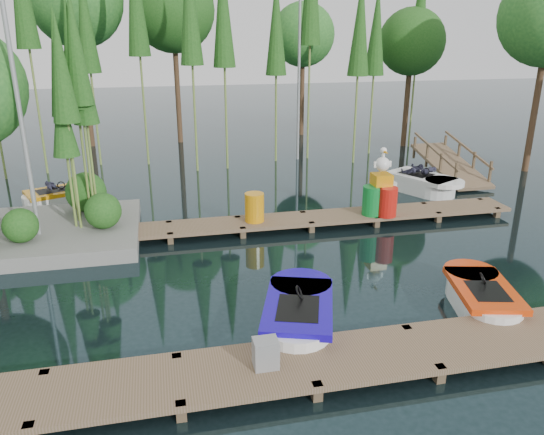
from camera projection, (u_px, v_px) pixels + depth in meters
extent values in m
plane|color=#1A2C31|center=(257.00, 267.00, 13.23)|extent=(90.00, 90.00, 0.00)
cube|color=brown|center=(306.00, 363.00, 9.01)|extent=(18.00, 1.50, 0.10)
cube|color=brown|center=(46.00, 384.00, 8.79)|extent=(0.16, 0.16, 0.50)
cube|color=brown|center=(182.00, 416.00, 8.06)|extent=(0.16, 0.16, 0.50)
cube|color=brown|center=(177.00, 368.00, 9.22)|extent=(0.16, 0.16, 0.50)
cube|color=brown|center=(317.00, 397.00, 8.50)|extent=(0.16, 0.16, 0.50)
cube|color=brown|center=(297.00, 352.00, 9.66)|extent=(0.16, 0.16, 0.50)
cube|color=brown|center=(439.00, 379.00, 8.93)|extent=(0.16, 0.16, 0.50)
cube|color=brown|center=(406.00, 338.00, 10.09)|extent=(0.16, 0.16, 0.50)
cube|color=brown|center=(506.00, 326.00, 10.53)|extent=(0.16, 0.16, 0.50)
cube|color=brown|center=(274.00, 221.00, 15.65)|extent=(15.00, 1.20, 0.10)
cube|color=brown|center=(13.00, 254.00, 13.84)|extent=(0.16, 0.16, 0.50)
cube|color=brown|center=(21.00, 241.00, 14.72)|extent=(0.16, 0.16, 0.50)
cube|color=brown|center=(94.00, 248.00, 14.25)|extent=(0.16, 0.16, 0.50)
cube|color=brown|center=(97.00, 235.00, 15.13)|extent=(0.16, 0.16, 0.50)
cube|color=brown|center=(171.00, 242.00, 14.66)|extent=(0.16, 0.16, 0.50)
cube|color=brown|center=(169.00, 230.00, 15.54)|extent=(0.16, 0.16, 0.50)
cube|color=brown|center=(243.00, 236.00, 15.07)|extent=(0.16, 0.16, 0.50)
cube|color=brown|center=(238.00, 224.00, 15.95)|extent=(0.16, 0.16, 0.50)
cube|color=brown|center=(311.00, 230.00, 15.48)|extent=(0.16, 0.16, 0.50)
cube|color=brown|center=(303.00, 220.00, 16.36)|extent=(0.16, 0.16, 0.50)
cube|color=brown|center=(376.00, 225.00, 15.89)|extent=(0.16, 0.16, 0.50)
cube|color=brown|center=(364.00, 215.00, 16.77)|extent=(0.16, 0.16, 0.50)
cube|color=brown|center=(438.00, 220.00, 16.30)|extent=(0.16, 0.16, 0.50)
cube|color=brown|center=(423.00, 210.00, 17.18)|extent=(0.16, 0.16, 0.50)
cube|color=brown|center=(497.00, 216.00, 16.71)|extent=(0.16, 0.16, 0.50)
cube|color=brown|center=(479.00, 206.00, 17.59)|extent=(0.16, 0.16, 0.50)
cube|color=slate|center=(25.00, 236.00, 14.72)|extent=(6.20, 4.20, 0.42)
sphere|color=#25591B|center=(20.00, 226.00, 13.62)|extent=(0.90, 0.90, 0.90)
sphere|color=#25591B|center=(86.00, 192.00, 15.87)|extent=(1.20, 1.20, 1.20)
sphere|color=#25591B|center=(103.00, 211.00, 14.55)|extent=(1.00, 1.00, 1.00)
cylinder|color=olive|center=(81.00, 130.00, 14.65)|extent=(0.07, 0.07, 5.93)
cone|color=#25591B|center=(71.00, 52.00, 13.95)|extent=(0.70, 0.70, 2.97)
cylinder|color=olive|center=(68.00, 137.00, 14.48)|extent=(0.07, 0.07, 5.66)
cone|color=#25591B|center=(58.00, 61.00, 13.81)|extent=(0.70, 0.70, 2.83)
cylinder|color=olive|center=(89.00, 142.00, 14.83)|extent=(0.07, 0.07, 5.22)
cone|color=#25591B|center=(81.00, 75.00, 14.21)|extent=(0.70, 0.70, 2.61)
cylinder|color=olive|center=(70.00, 143.00, 13.95)|extent=(0.07, 0.07, 5.53)
cone|color=#25591B|center=(61.00, 67.00, 13.30)|extent=(0.70, 0.70, 2.76)
cylinder|color=olive|center=(69.00, 170.00, 14.30)|extent=(0.07, 0.07, 4.01)
cone|color=#25591B|center=(62.00, 118.00, 13.83)|extent=(0.70, 0.70, 2.01)
cylinder|color=olive|center=(85.00, 127.00, 14.54)|extent=(0.07, 0.07, 6.11)
cone|color=#25591B|center=(75.00, 46.00, 13.82)|extent=(0.70, 0.70, 3.05)
cylinder|color=#47301E|center=(537.00, 97.00, 21.14)|extent=(0.26, 0.26, 6.06)
cylinder|color=#47301E|center=(407.00, 95.00, 26.03)|extent=(0.26, 0.26, 5.02)
sphere|color=#25591B|center=(412.00, 42.00, 25.19)|extent=(3.16, 3.16, 3.16)
cylinder|color=#47301E|center=(302.00, 86.00, 28.86)|extent=(0.26, 0.26, 5.31)
sphere|color=#32762A|center=(303.00, 35.00, 27.96)|extent=(3.34, 3.34, 3.34)
cylinder|color=#47301E|center=(177.00, 79.00, 26.68)|extent=(0.26, 0.26, 6.46)
sphere|color=#25591B|center=(173.00, 10.00, 25.59)|extent=(4.06, 4.06, 4.06)
cylinder|color=#47301E|center=(85.00, 76.00, 25.70)|extent=(0.26, 0.26, 6.85)
sphere|color=#32762A|center=(76.00, 0.00, 24.54)|extent=(4.31, 4.31, 4.31)
cylinder|color=olive|center=(30.00, 50.00, 20.19)|extent=(0.09, 0.09, 9.66)
cylinder|color=olive|center=(91.00, 74.00, 21.87)|extent=(0.09, 0.09, 7.69)
cone|color=#25591B|center=(85.00, 18.00, 21.15)|extent=(0.90, 0.90, 4.23)
cylinder|color=olive|center=(140.00, 57.00, 21.74)|extent=(0.09, 0.09, 8.99)
cylinder|color=olive|center=(193.00, 66.00, 20.76)|extent=(0.09, 0.09, 8.44)
cone|color=#25591B|center=(189.00, 1.00, 19.96)|extent=(0.90, 0.90, 4.64)
cylinder|color=olive|center=(225.00, 68.00, 21.17)|extent=(0.09, 0.09, 8.22)
cone|color=#25591B|center=(223.00, 6.00, 20.40)|extent=(0.90, 0.90, 4.52)
cylinder|color=olive|center=(276.00, 76.00, 22.58)|extent=(0.09, 0.09, 7.41)
cone|color=#25591B|center=(276.00, 24.00, 21.88)|extent=(0.90, 0.90, 4.07)
cylinder|color=olive|center=(310.00, 46.00, 22.70)|extent=(0.09, 0.09, 9.77)
cylinder|color=olive|center=(357.00, 77.00, 22.29)|extent=(0.09, 0.09, 7.40)
cone|color=#25591B|center=(360.00, 24.00, 21.59)|extent=(0.90, 0.90, 4.07)
cylinder|color=olive|center=(374.00, 76.00, 24.07)|extent=(0.09, 0.09, 7.14)
cone|color=#25591B|center=(376.00, 29.00, 23.40)|extent=(0.90, 0.90, 3.93)
cylinder|color=olive|center=(416.00, 58.00, 25.26)|extent=(0.09, 0.09, 8.61)
cone|color=#25591B|center=(421.00, 3.00, 24.45)|extent=(0.90, 0.90, 4.74)
cylinder|color=gray|center=(21.00, 118.00, 13.24)|extent=(0.12, 0.12, 7.00)
cylinder|color=gray|center=(299.00, 80.00, 22.98)|extent=(0.12, 0.12, 7.00)
cube|color=brown|center=(450.00, 165.00, 20.84)|extent=(1.50, 3.94, 0.95)
cube|color=brown|center=(456.00, 175.00, 19.22)|extent=(0.08, 0.08, 0.90)
cube|color=brown|center=(441.00, 165.00, 20.19)|extent=(0.08, 0.08, 0.90)
cube|color=brown|center=(427.00, 156.00, 21.17)|extent=(0.08, 0.08, 0.90)
cube|color=brown|center=(414.00, 148.00, 22.14)|extent=(0.08, 0.08, 0.90)
cube|color=brown|center=(435.00, 151.00, 20.50)|extent=(0.06, 3.54, 0.83)
cube|color=brown|center=(490.00, 173.00, 19.50)|extent=(0.08, 0.08, 0.90)
cube|color=brown|center=(474.00, 163.00, 20.47)|extent=(0.08, 0.08, 0.90)
cube|color=brown|center=(459.00, 154.00, 21.45)|extent=(0.08, 0.08, 0.90)
cube|color=brown|center=(445.00, 146.00, 22.42)|extent=(0.08, 0.08, 0.90)
cube|color=brown|center=(468.00, 149.00, 20.78)|extent=(0.06, 3.54, 0.83)
cube|color=white|center=(298.00, 320.00, 10.40)|extent=(1.62, 1.62, 0.59)
cylinder|color=white|center=(300.00, 304.00, 11.00)|extent=(1.61, 1.61, 0.59)
cylinder|color=white|center=(296.00, 338.00, 9.79)|extent=(1.61, 1.61, 0.59)
cube|color=#1706A6|center=(299.00, 306.00, 10.29)|extent=(1.94, 2.52, 0.15)
cylinder|color=#1706A6|center=(301.00, 284.00, 11.17)|extent=(1.65, 1.65, 0.15)
cube|color=black|center=(298.00, 309.00, 10.07)|extent=(1.08, 1.25, 0.06)
torus|color=black|center=(299.00, 292.00, 10.37)|extent=(0.24, 0.33, 0.28)
cube|color=white|center=(482.00, 302.00, 11.16)|extent=(1.38, 1.39, 0.52)
cylinder|color=white|center=(473.00, 289.00, 11.70)|extent=(1.38, 1.38, 0.52)
cylinder|color=white|center=(492.00, 316.00, 10.62)|extent=(1.38, 1.38, 0.52)
cube|color=red|center=(484.00, 289.00, 11.07)|extent=(1.60, 2.21, 0.13)
cylinder|color=red|center=(471.00, 272.00, 11.85)|extent=(1.41, 1.41, 0.13)
cube|color=black|center=(488.00, 292.00, 10.87)|extent=(0.91, 1.08, 0.06)
torus|color=black|center=(483.00, 278.00, 11.14)|extent=(0.20, 0.29, 0.25)
cube|color=white|center=(59.00, 199.00, 17.83)|extent=(1.50, 1.50, 0.52)
cylinder|color=white|center=(76.00, 196.00, 18.15)|extent=(1.49, 1.49, 0.52)
cylinder|color=white|center=(41.00, 203.00, 17.51)|extent=(1.49, 1.49, 0.52)
cube|color=orange|center=(58.00, 191.00, 17.74)|extent=(2.27, 1.85, 0.13)
cylinder|color=orange|center=(83.00, 187.00, 18.20)|extent=(1.52, 1.52, 0.13)
cube|color=black|center=(52.00, 191.00, 17.62)|extent=(1.14, 1.02, 0.06)
torus|color=black|center=(61.00, 185.00, 17.75)|extent=(0.30, 0.23, 0.25)
imported|color=#1E1E2D|center=(49.00, 185.00, 17.51)|extent=(0.50, 0.45, 0.92)
cube|color=white|center=(420.00, 186.00, 19.28)|extent=(1.79, 1.79, 0.61)
cylinder|color=white|center=(436.00, 190.00, 18.80)|extent=(1.78, 1.78, 0.61)
cylinder|color=white|center=(405.00, 182.00, 19.76)|extent=(1.78, 1.78, 0.61)
cube|color=white|center=(421.00, 177.00, 19.17)|extent=(2.26, 2.66, 0.15)
cylinder|color=white|center=(445.00, 182.00, 18.47)|extent=(1.82, 1.82, 0.15)
cube|color=black|center=(416.00, 174.00, 19.31)|extent=(1.23, 1.34, 0.07)
torus|color=black|center=(426.00, 172.00, 18.98)|extent=(0.29, 0.35, 0.29)
imported|color=#1E1E2D|center=(416.00, 168.00, 19.28)|extent=(0.50, 0.54, 0.99)
imported|color=#1E1E2D|center=(431.00, 170.00, 19.25)|extent=(0.38, 0.42, 0.75)
cube|color=gray|center=(266.00, 353.00, 8.77)|extent=(0.41, 0.35, 0.50)
cylinder|color=orange|center=(254.00, 207.00, 15.37)|extent=(0.56, 0.56, 0.84)
cylinder|color=#0C7328|center=(372.00, 201.00, 15.90)|extent=(0.59, 0.59, 0.88)
cylinder|color=silver|center=(386.00, 196.00, 16.29)|extent=(0.59, 0.59, 0.88)
cylinder|color=red|center=(387.00, 202.00, 15.80)|extent=(0.59, 0.59, 0.88)
cube|color=orange|center=(381.00, 179.00, 15.85)|extent=(0.54, 0.54, 0.34)
sphere|color=white|center=(383.00, 164.00, 15.69)|extent=(0.43, 0.43, 0.43)
cylinder|color=white|center=(383.00, 156.00, 15.61)|extent=(0.10, 0.10, 0.29)
sphere|color=white|center=(384.00, 151.00, 15.55)|extent=(0.20, 0.20, 0.20)
cone|color=#FF9A0D|center=(386.00, 153.00, 15.38)|extent=(0.10, 0.29, 0.10)
cube|color=white|center=(383.00, 164.00, 15.69)|extent=(0.54, 0.06, 0.18)
cylinder|color=gray|center=(385.00, 203.00, 16.25)|extent=(0.09, 0.09, 0.54)
sphere|color=white|center=(386.00, 192.00, 16.13)|extent=(0.18, 0.18, 0.18)
cube|color=gray|center=(386.00, 192.00, 16.13)|extent=(0.45, 0.04, 0.04)
cone|color=#FF9A0D|center=(388.00, 193.00, 16.03)|extent=(0.04, 0.09, 0.04)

